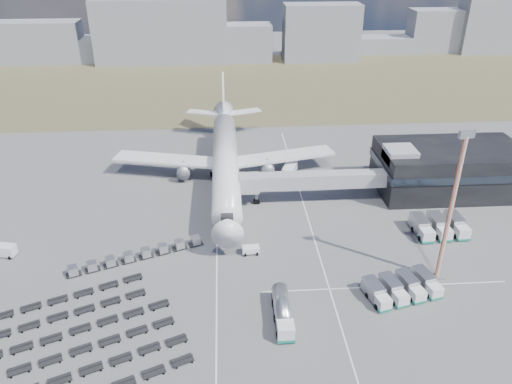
{
  "coord_description": "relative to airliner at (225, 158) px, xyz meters",
  "views": [
    {
      "loc": [
        0.12,
        -69.93,
        51.3
      ],
      "look_at": [
        5.95,
        18.12,
        4.0
      ],
      "focal_mm": 35.0,
      "sensor_mm": 36.0,
      "label": 1
    }
  ],
  "objects": [
    {
      "name": "ground",
      "position": [
        0.0,
        -32.38,
        -5.29
      ],
      "size": [
        420.0,
        420.0,
        0.0
      ],
      "primitive_type": "plane",
      "color": "#565659",
      "rests_on": "ground"
    },
    {
      "name": "grass_strip",
      "position": [
        0.0,
        77.62,
        -5.29
      ],
      "size": [
        420.0,
        90.0,
        0.01
      ],
      "primitive_type": "cube",
      "color": "brown",
      "rests_on": "ground"
    },
    {
      "name": "terminal",
      "position": [
        47.77,
        -8.41,
        -0.04
      ],
      "size": [
        30.4,
        16.4,
        11.0
      ],
      "color": "black",
      "rests_on": "ground"
    },
    {
      "name": "pushback_tug",
      "position": [
        4.0,
        -29.7,
        -4.59
      ],
      "size": [
        3.14,
        1.91,
        1.39
      ],
      "primitive_type": "cube",
      "rotation": [
        0.0,
        0.0,
        0.07
      ],
      "color": "silver",
      "rests_on": "ground"
    },
    {
      "name": "floodlight_mast",
      "position": [
        34.31,
        -38.37,
        7.64
      ],
      "size": [
        2.46,
        1.99,
        25.8
      ],
      "rotation": [
        0.0,
        0.0,
        0.18
      ],
      "color": "#C54C1F",
      "rests_on": "ground"
    },
    {
      "name": "fuel_tanker",
      "position": [
        7.7,
        -46.95,
        -3.7
      ],
      "size": [
        2.6,
        9.89,
        3.19
      ],
      "rotation": [
        0.0,
        0.0,
        -0.01
      ],
      "color": "silver",
      "rests_on": "ground"
    },
    {
      "name": "skyline",
      "position": [
        10.67,
        116.24,
        4.3
      ],
      "size": [
        293.74,
        25.51,
        25.51
      ],
      "color": "gray",
      "rests_on": "ground"
    },
    {
      "name": "lane_markings",
      "position": [
        9.77,
        -29.38,
        -5.29
      ],
      "size": [
        47.12,
        110.0,
        0.01
      ],
      "color": "silver",
      "rests_on": "ground"
    },
    {
      "name": "airliner",
      "position": [
        0.0,
        0.0,
        0.0
      ],
      "size": [
        51.59,
        64.53,
        17.62
      ],
      "color": "silver",
      "rests_on": "ground"
    },
    {
      "name": "uld_row",
      "position": [
        -15.72,
        -30.29,
        -4.33
      ],
      "size": [
        22.69,
        10.02,
        1.61
      ],
      "rotation": [
        0.0,
        0.0,
        0.37
      ],
      "color": "black",
      "rests_on": "ground"
    },
    {
      "name": "service_trucks_near",
      "position": [
        26.94,
        -42.4,
        -3.95
      ],
      "size": [
        12.26,
        8.62,
        2.47
      ],
      "rotation": [
        0.0,
        0.0,
        0.24
      ],
      "color": "silver",
      "rests_on": "ground"
    },
    {
      "name": "catering_truck",
      "position": [
        14.66,
        0.05,
        -3.87
      ],
      "size": [
        4.44,
        6.55,
        2.78
      ],
      "rotation": [
        0.0,
        0.0,
        -0.35
      ],
      "color": "silver",
      "rests_on": "ground"
    },
    {
      "name": "jet_bridge",
      "position": [
        15.9,
        -11.95,
        -0.24
      ],
      "size": [
        30.3,
        3.8,
        7.05
      ],
      "color": "#939399",
      "rests_on": "ground"
    },
    {
      "name": "baggage_dollies",
      "position": [
        -22.86,
        -50.38,
        -4.94
      ],
      "size": [
        35.38,
        31.52,
        0.7
      ],
      "rotation": [
        0.0,
        0.0,
        0.4
      ],
      "color": "black",
      "rests_on": "ground"
    },
    {
      "name": "utility_van",
      "position": [
        -39.19,
        -27.62,
        -4.17
      ],
      "size": [
        4.44,
        2.62,
        2.23
      ],
      "primitive_type": "cube",
      "rotation": [
        0.0,
        0.0,
        -0.19
      ],
      "color": "silver",
      "rests_on": "ground"
    },
    {
      "name": "service_trucks_far",
      "position": [
        39.63,
        -25.46,
        -3.76
      ],
      "size": [
        9.64,
        7.5,
        2.82
      ],
      "rotation": [
        0.0,
        0.0,
        0.05
      ],
      "color": "silver",
      "rests_on": "ground"
    }
  ]
}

